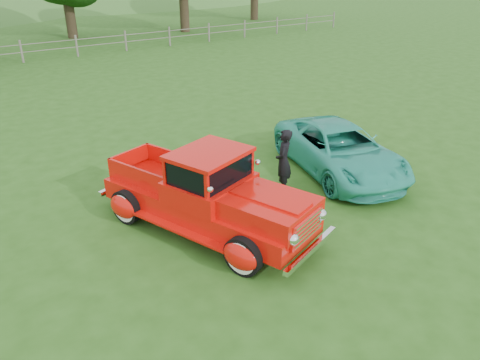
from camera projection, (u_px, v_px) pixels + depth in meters
ground at (293, 243)px, 9.44m from camera, size 140.00×140.00×0.00m
fence_line at (21, 51)px, 25.25m from camera, size 48.00×0.12×1.20m
red_pickup at (208, 195)px, 9.63m from camera, size 3.29×5.28×1.78m
teal_sedan at (340, 150)px, 12.34m from camera, size 3.28×4.92×1.25m
man at (283, 161)px, 11.22m from camera, size 0.68×0.67×1.59m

